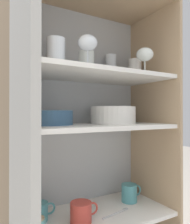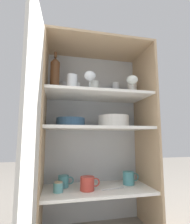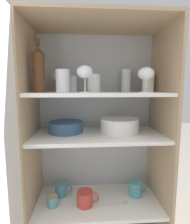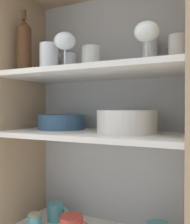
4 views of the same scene
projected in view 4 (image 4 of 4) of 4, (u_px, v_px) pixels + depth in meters
cupboard_back_panel at (112, 141)px, 1.25m from camera, size 0.81×0.02×1.37m
cupboard_side_left at (20, 141)px, 1.26m from camera, size 0.02×0.40×1.37m
shelf_board_middle at (94, 134)px, 1.08m from camera, size 0.77×0.37×0.02m
shelf_board_upper at (94, 73)px, 1.07m from camera, size 0.77×0.37×0.02m
tumbler_glass_0 at (179, 51)px, 0.99m from camera, size 0.08×0.08×0.12m
tumbler_glass_1 at (91, 59)px, 1.10m from camera, size 0.08×0.08×0.11m
tumbler_glass_2 at (49, 58)px, 1.13m from camera, size 0.08×0.08×0.13m
tumbler_glass_3 at (150, 55)px, 1.10m from camera, size 0.06×0.06×0.15m
tumbler_glass_4 at (69, 64)px, 1.20m from camera, size 0.07×0.07×0.10m
wine_glass_0 at (65, 42)px, 1.02m from camera, size 0.09×0.09×0.14m
wine_glass_1 at (147, 33)px, 0.87m from camera, size 0.09×0.09×0.14m
wine_glass_2 at (56, 60)px, 1.28m from camera, size 0.06×0.06×0.12m
wine_bottle at (24, 46)px, 1.17m from camera, size 0.07×0.07×0.28m
plate_stack_white at (127, 122)px, 1.04m from camera, size 0.24×0.24×0.09m
mixing_bowl_large at (61, 121)px, 1.22m from camera, size 0.22×0.22×0.07m
coffee_mug_extra_2 at (56, 212)px, 1.25m from camera, size 0.11×0.08×0.08m
storage_jar at (35, 221)px, 1.17m from camera, size 0.07×0.07×0.07m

